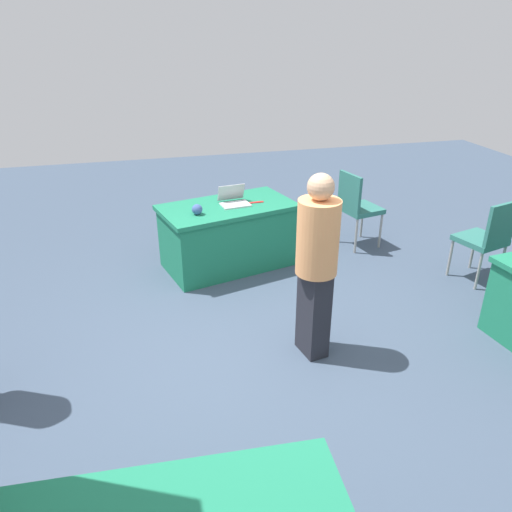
% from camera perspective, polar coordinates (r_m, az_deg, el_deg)
% --- Properties ---
extents(ground_plane, '(14.40, 14.40, 0.00)m').
position_cam_1_polar(ground_plane, '(4.34, -0.43, -11.60)').
color(ground_plane, '#3D4C60').
extents(table_foreground, '(1.65, 1.15, 0.75)m').
position_cam_1_polar(table_foreground, '(5.72, -3.27, 2.40)').
color(table_foreground, '#1E7A56').
rests_on(table_foreground, ground).
extents(chair_tucked_left, '(0.52, 0.52, 0.97)m').
position_cam_1_polar(chair_tucked_left, '(6.29, 11.64, 5.88)').
color(chair_tucked_left, '#9E9993').
rests_on(chair_tucked_left, ground).
extents(chair_tucked_right, '(0.54, 0.54, 0.95)m').
position_cam_1_polar(chair_tucked_right, '(5.83, 25.27, 2.11)').
color(chair_tucked_right, '#9E9993').
rests_on(chair_tucked_right, ground).
extents(person_presenter, '(0.40, 0.40, 1.61)m').
position_cam_1_polar(person_presenter, '(3.97, 7.05, -0.45)').
color(person_presenter, '#26262D').
rests_on(person_presenter, ground).
extents(laptop_silver, '(0.35, 0.33, 0.21)m').
position_cam_1_polar(laptop_silver, '(5.61, -2.57, 6.43)').
color(laptop_silver, silver).
rests_on(laptop_silver, table_foreground).
extents(yarn_ball, '(0.11, 0.11, 0.11)m').
position_cam_1_polar(yarn_ball, '(5.32, -6.85, 5.39)').
color(yarn_ball, '#3F5999').
rests_on(yarn_ball, table_foreground).
extents(scissors_red, '(0.18, 0.05, 0.01)m').
position_cam_1_polar(scissors_red, '(5.66, -0.01, 6.26)').
color(scissors_red, red).
rests_on(scissors_red, table_foreground).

